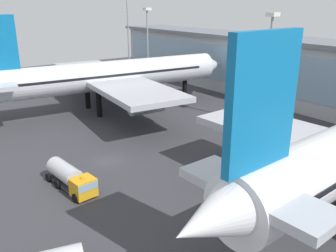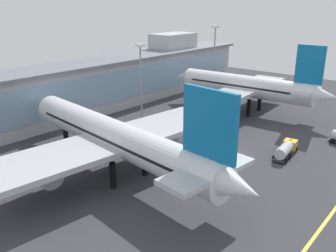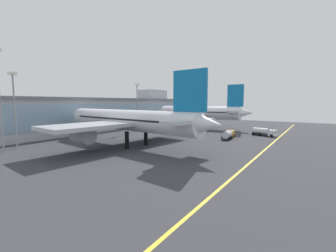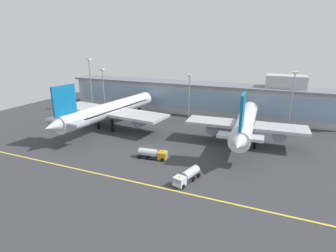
{
  "view_description": "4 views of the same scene",
  "coord_description": "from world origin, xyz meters",
  "px_view_note": "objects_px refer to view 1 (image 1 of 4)",
  "views": [
    {
      "loc": [
        44.17,
        -21.72,
        21.96
      ],
      "look_at": [
        4.0,
        7.92,
        4.86
      ],
      "focal_mm": 38.57,
      "sensor_mm": 36.0,
      "label": 1
    },
    {
      "loc": [
        -63.99,
        -33.55,
        30.61
      ],
      "look_at": [
        -7.33,
        14.28,
        4.91
      ],
      "focal_mm": 38.58,
      "sensor_mm": 36.0,
      "label": 2
    },
    {
      "loc": [
        -73.04,
        -33.7,
        12.81
      ],
      "look_at": [
        -1.67,
        13.27,
        3.78
      ],
      "focal_mm": 24.69,
      "sensor_mm": 36.0,
      "label": 3
    },
    {
      "loc": [
        37.69,
        -73.46,
        33.3
      ],
      "look_at": [
        2.53,
        9.12,
        4.98
      ],
      "focal_mm": 28.81,
      "sensor_mm": 36.0,
      "label": 4
    }
  ],
  "objects_px": {
    "airliner_near_left": "(108,76)",
    "apron_light_mast_far_east": "(269,52)",
    "fuel_tanker_truck": "(71,178)",
    "apron_light_mast_centre": "(147,33)",
    "apron_light_mast_west": "(128,23)"
  },
  "relations": [
    {
      "from": "airliner_near_left",
      "to": "apron_light_mast_west",
      "type": "bearing_deg",
      "value": 57.48
    },
    {
      "from": "fuel_tanker_truck",
      "to": "apron_light_mast_centre",
      "type": "bearing_deg",
      "value": 132.14
    },
    {
      "from": "apron_light_mast_west",
      "to": "fuel_tanker_truck",
      "type": "bearing_deg",
      "value": -36.9
    },
    {
      "from": "airliner_near_left",
      "to": "apron_light_mast_west",
      "type": "relative_size",
      "value": 2.33
    },
    {
      "from": "airliner_near_left",
      "to": "apron_light_mast_far_east",
      "type": "distance_m",
      "value": 32.95
    },
    {
      "from": "airliner_near_left",
      "to": "apron_light_mast_far_east",
      "type": "relative_size",
      "value": 2.93
    },
    {
      "from": "airliner_near_left",
      "to": "apron_light_mast_west",
      "type": "height_order",
      "value": "apron_light_mast_west"
    },
    {
      "from": "fuel_tanker_truck",
      "to": "apron_light_mast_west",
      "type": "distance_m",
      "value": 68.04
    },
    {
      "from": "apron_light_mast_west",
      "to": "apron_light_mast_centre",
      "type": "bearing_deg",
      "value": 36.6
    },
    {
      "from": "fuel_tanker_truck",
      "to": "apron_light_mast_centre",
      "type": "relative_size",
      "value": 0.45
    },
    {
      "from": "apron_light_mast_west",
      "to": "apron_light_mast_far_east",
      "type": "distance_m",
      "value": 50.64
    },
    {
      "from": "fuel_tanker_truck",
      "to": "apron_light_mast_west",
      "type": "xyz_separation_m",
      "value": [
        -53.07,
        39.84,
        15.04
      ]
    },
    {
      "from": "fuel_tanker_truck",
      "to": "apron_light_mast_far_east",
      "type": "distance_m",
      "value": 41.24
    },
    {
      "from": "apron_light_mast_west",
      "to": "airliner_near_left",
      "type": "bearing_deg",
      "value": -38.73
    },
    {
      "from": "apron_light_mast_west",
      "to": "apron_light_mast_far_east",
      "type": "relative_size",
      "value": 1.25
    }
  ]
}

